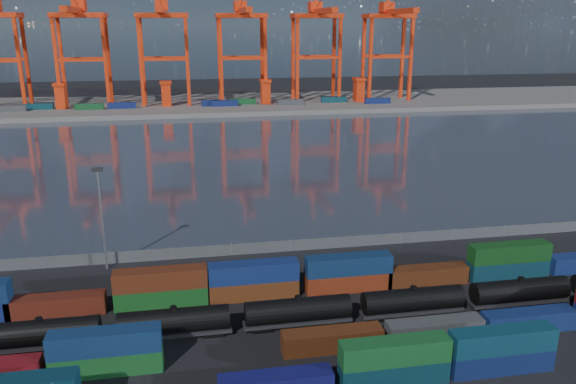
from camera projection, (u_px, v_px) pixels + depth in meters
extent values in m
plane|color=black|center=(331.00, 337.00, 69.74)|extent=(700.00, 700.00, 0.00)
plane|color=#2E3542|center=(244.00, 154.00, 168.75)|extent=(700.00, 700.00, 0.00)
cube|color=#514F4C|center=(221.00, 104.00, 267.47)|extent=(700.00, 70.00, 2.00)
cube|color=#0B2F3A|center=(394.00, 372.00, 60.48)|extent=(11.98, 2.44, 2.59)
cube|color=#165525|center=(395.00, 351.00, 59.74)|extent=(11.98, 2.44, 2.59)
cube|color=#0F1C4D|center=(500.00, 360.00, 62.60)|extent=(11.98, 2.44, 2.59)
cube|color=#0E374A|center=(503.00, 340.00, 61.86)|extent=(11.98, 2.44, 2.59)
cube|color=#165421|center=(107.00, 362.00, 62.27)|extent=(12.11, 2.46, 2.62)
cube|color=navy|center=(105.00, 341.00, 61.51)|extent=(12.11, 2.46, 2.62)
cube|color=#4E240F|center=(332.00, 340.00, 66.64)|extent=(12.11, 2.46, 2.62)
cube|color=#3E4043|center=(434.00, 330.00, 68.84)|extent=(12.11, 2.46, 2.62)
cube|color=navy|center=(528.00, 320.00, 71.00)|extent=(12.11, 2.46, 2.62)
cube|color=#541B10|center=(57.00, 305.00, 74.77)|extent=(12.58, 2.56, 2.73)
cube|color=#154F1A|center=(162.00, 297.00, 77.10)|extent=(12.58, 2.56, 2.73)
cube|color=#562311|center=(160.00, 279.00, 76.32)|extent=(12.58, 2.56, 2.73)
cube|color=#5A2B12|center=(254.00, 289.00, 79.27)|extent=(12.58, 2.56, 2.73)
cube|color=navy|center=(254.00, 272.00, 78.49)|extent=(12.58, 2.56, 2.73)
cube|color=maroon|center=(348.00, 282.00, 81.62)|extent=(12.58, 2.56, 2.73)
cube|color=#0F284D|center=(349.00, 264.00, 80.84)|extent=(12.58, 2.56, 2.73)
cube|color=#4D230F|center=(426.00, 275.00, 83.66)|extent=(12.58, 2.56, 2.73)
cube|color=#0C303F|center=(508.00, 269.00, 85.92)|extent=(12.58, 2.56, 2.73)
cube|color=#124416|center=(510.00, 252.00, 85.14)|extent=(12.58, 2.56, 2.73)
cylinder|color=black|center=(41.00, 332.00, 66.21)|extent=(13.51, 3.01, 3.01)
cylinder|color=black|center=(39.00, 320.00, 65.74)|extent=(0.83, 0.83, 0.52)
cube|color=black|center=(42.00, 345.00, 66.69)|extent=(14.03, 2.08, 0.42)
cube|color=black|center=(1.00, 352.00, 66.01)|extent=(2.60, 1.87, 0.62)
cube|color=black|center=(84.00, 344.00, 67.60)|extent=(2.60, 1.87, 0.62)
cylinder|color=black|center=(174.00, 321.00, 68.85)|extent=(13.51, 3.01, 3.01)
cylinder|color=black|center=(173.00, 308.00, 68.37)|extent=(0.83, 0.83, 0.52)
cube|color=black|center=(175.00, 333.00, 69.32)|extent=(14.03, 2.08, 0.42)
cube|color=black|center=(136.00, 339.00, 68.65)|extent=(2.60, 1.87, 0.62)
cube|color=black|center=(213.00, 332.00, 70.24)|extent=(2.60, 1.87, 0.62)
cylinder|color=black|center=(298.00, 310.00, 71.48)|extent=(13.51, 3.01, 3.01)
cylinder|color=black|center=(298.00, 298.00, 71.01)|extent=(0.83, 0.83, 0.52)
cube|color=black|center=(298.00, 321.00, 71.96)|extent=(14.03, 2.08, 0.42)
cube|color=black|center=(262.00, 327.00, 71.28)|extent=(2.60, 1.87, 0.62)
cube|color=black|center=(333.00, 321.00, 72.87)|extent=(2.60, 1.87, 0.62)
cylinder|color=black|center=(413.00, 300.00, 74.12)|extent=(13.51, 3.01, 3.01)
cylinder|color=black|center=(414.00, 288.00, 73.64)|extent=(0.83, 0.83, 0.52)
cube|color=black|center=(412.00, 311.00, 74.59)|extent=(14.03, 2.08, 0.42)
cube|color=black|center=(378.00, 317.00, 73.92)|extent=(2.60, 1.87, 0.62)
cube|color=black|center=(445.00, 311.00, 75.51)|extent=(2.60, 1.87, 0.62)
cylinder|color=black|center=(520.00, 290.00, 76.75)|extent=(13.51, 3.01, 3.01)
cylinder|color=black|center=(521.00, 279.00, 76.28)|extent=(0.83, 0.83, 0.52)
cube|color=black|center=(518.00, 301.00, 77.23)|extent=(14.03, 2.08, 0.42)
cube|color=black|center=(487.00, 307.00, 76.55)|extent=(2.60, 1.87, 0.62)
cube|color=black|center=(549.00, 301.00, 78.14)|extent=(2.60, 1.87, 0.62)
cube|color=#595B5E|center=(290.00, 246.00, 95.85)|extent=(160.00, 0.06, 2.00)
cylinder|color=slate|center=(43.00, 262.00, 89.03)|extent=(0.12, 0.12, 2.20)
cylinder|color=slate|center=(108.00, 258.00, 90.73)|extent=(0.12, 0.12, 2.20)
cylinder|color=slate|center=(171.00, 253.00, 92.43)|extent=(0.12, 0.12, 2.20)
cylinder|color=slate|center=(232.00, 249.00, 94.13)|extent=(0.12, 0.12, 2.20)
cylinder|color=slate|center=(290.00, 245.00, 95.83)|extent=(0.12, 0.12, 2.20)
cylinder|color=slate|center=(347.00, 241.00, 97.53)|extent=(0.12, 0.12, 2.20)
cylinder|color=slate|center=(401.00, 238.00, 99.22)|extent=(0.12, 0.12, 2.20)
cylinder|color=slate|center=(454.00, 234.00, 100.92)|extent=(0.12, 0.12, 2.20)
cylinder|color=slate|center=(505.00, 231.00, 102.62)|extent=(0.12, 0.12, 2.20)
cylinder|color=slate|center=(554.00, 227.00, 104.32)|extent=(0.12, 0.12, 2.20)
cylinder|color=slate|center=(102.00, 221.00, 86.87)|extent=(0.36, 0.36, 16.00)
cube|color=black|center=(97.00, 170.00, 84.49)|extent=(1.60, 0.40, 0.60)
cube|color=red|center=(20.00, 66.00, 237.54)|extent=(1.46, 1.46, 41.18)
cube|color=red|center=(27.00, 64.00, 247.89)|extent=(1.46, 1.46, 41.18)
cube|color=red|center=(2.00, 59.00, 245.59)|extent=(20.13, 1.28, 1.28)
cube|color=red|center=(57.00, 65.00, 240.06)|extent=(1.46, 1.46, 41.18)
cube|color=red|center=(62.00, 64.00, 250.42)|extent=(1.46, 1.46, 41.18)
cube|color=red|center=(106.00, 65.00, 243.49)|extent=(1.46, 1.46, 41.18)
cube|color=red|center=(109.00, 63.00, 253.84)|extent=(1.46, 1.46, 41.18)
cube|color=red|center=(81.00, 60.00, 241.19)|extent=(20.13, 1.28, 1.28)
cube|color=red|center=(85.00, 59.00, 251.54)|extent=(20.13, 1.28, 1.28)
cube|color=red|center=(79.00, 15.00, 241.06)|extent=(22.88, 12.81, 2.01)
cube|color=red|center=(74.00, 10.00, 230.18)|extent=(2.75, 43.92, 2.29)
cube|color=red|center=(79.00, 5.00, 243.33)|extent=(5.49, 7.32, 4.58)
cube|color=red|center=(141.00, 64.00, 246.01)|extent=(1.46, 1.46, 41.18)
cube|color=red|center=(143.00, 63.00, 256.37)|extent=(1.46, 1.46, 41.18)
cube|color=red|center=(187.00, 64.00, 249.43)|extent=(1.46, 1.46, 41.18)
cube|color=red|center=(187.00, 62.00, 259.79)|extent=(1.46, 1.46, 41.18)
cube|color=red|center=(164.00, 59.00, 247.13)|extent=(20.13, 1.28, 1.28)
cube|color=red|center=(165.00, 58.00, 257.49)|extent=(20.13, 1.28, 1.28)
cube|color=red|center=(162.00, 15.00, 247.01)|extent=(22.88, 12.81, 2.01)
cube|color=red|center=(161.00, 10.00, 236.13)|extent=(2.75, 43.92, 2.29)
cube|color=red|center=(162.00, 6.00, 249.28)|extent=(5.49, 7.32, 4.58)
cube|color=red|center=(221.00, 63.00, 251.96)|extent=(1.46, 1.46, 41.18)
cube|color=red|center=(220.00, 62.00, 262.32)|extent=(1.46, 1.46, 41.18)
cube|color=red|center=(265.00, 63.00, 255.38)|extent=(1.46, 1.46, 41.18)
cube|color=red|center=(262.00, 61.00, 265.74)|extent=(1.46, 1.46, 41.18)
cube|color=red|center=(243.00, 58.00, 253.08)|extent=(20.13, 1.28, 1.28)
cube|color=red|center=(241.00, 57.00, 263.44)|extent=(20.13, 1.28, 1.28)
cube|color=red|center=(241.00, 16.00, 252.96)|extent=(22.88, 12.81, 2.01)
cube|color=red|center=(243.00, 11.00, 242.08)|extent=(2.75, 43.92, 2.29)
cube|color=red|center=(240.00, 6.00, 255.23)|extent=(5.49, 7.32, 4.58)
cube|color=red|center=(297.00, 62.00, 257.91)|extent=(1.46, 1.46, 41.18)
cube|color=red|center=(293.00, 61.00, 268.26)|extent=(1.46, 1.46, 41.18)
cube|color=red|center=(340.00, 62.00, 261.33)|extent=(1.46, 1.46, 41.18)
cube|color=red|center=(334.00, 61.00, 271.69)|extent=(1.46, 1.46, 41.18)
cube|color=red|center=(319.00, 58.00, 259.03)|extent=(20.13, 1.28, 1.28)
cube|color=red|center=(314.00, 56.00, 269.39)|extent=(20.13, 1.28, 1.28)
cube|color=red|center=(317.00, 16.00, 258.90)|extent=(22.88, 12.81, 2.01)
cube|color=red|center=(322.00, 11.00, 248.03)|extent=(2.75, 43.92, 2.29)
cube|color=red|center=(315.00, 7.00, 261.18)|extent=(5.49, 7.32, 4.58)
cube|color=red|center=(370.00, 62.00, 263.86)|extent=(1.46, 1.46, 41.18)
cube|color=red|center=(363.00, 60.00, 274.21)|extent=(1.46, 1.46, 41.18)
cube|color=red|center=(411.00, 61.00, 267.28)|extent=(1.46, 1.46, 41.18)
cube|color=red|center=(402.00, 60.00, 277.63)|extent=(1.46, 1.46, 41.18)
cube|color=red|center=(391.00, 57.00, 264.98)|extent=(20.13, 1.28, 1.28)
cube|color=red|center=(383.00, 56.00, 275.33)|extent=(20.13, 1.28, 1.28)
cube|color=red|center=(389.00, 16.00, 264.85)|extent=(22.88, 12.81, 2.01)
cube|color=red|center=(397.00, 11.00, 253.97)|extent=(2.75, 43.92, 2.29)
cube|color=red|center=(387.00, 7.00, 267.13)|extent=(5.49, 7.32, 4.58)
cube|color=navy|center=(225.00, 103.00, 252.48)|extent=(12.00, 2.44, 2.60)
cube|color=navy|center=(377.00, 101.00, 260.95)|extent=(12.00, 2.44, 2.60)
cube|color=navy|center=(215.00, 103.00, 253.07)|extent=(12.00, 2.44, 2.60)
cube|color=#0C3842|center=(39.00, 107.00, 242.47)|extent=(12.00, 2.44, 2.60)
cube|color=#3F4244|center=(11.00, 109.00, 236.31)|extent=(12.00, 2.44, 2.60)
cube|color=#3F4244|center=(290.00, 102.00, 255.67)|extent=(12.00, 2.44, 2.60)
cube|color=#144C23|center=(89.00, 107.00, 242.10)|extent=(12.00, 2.44, 2.60)
cube|color=navy|center=(122.00, 105.00, 245.66)|extent=(12.00, 2.44, 2.60)
cube|color=#144C23|center=(243.00, 101.00, 258.48)|extent=(12.00, 2.44, 2.60)
cube|color=#0C3842|center=(334.00, 99.00, 265.18)|extent=(12.00, 2.44, 2.60)
cube|color=red|center=(61.00, 97.00, 244.43)|extent=(4.00, 6.00, 10.00)
cube|color=red|center=(60.00, 84.00, 242.85)|extent=(5.00, 7.00, 1.20)
cube|color=red|center=(166.00, 95.00, 252.08)|extent=(4.00, 6.00, 10.00)
cube|color=red|center=(166.00, 82.00, 250.50)|extent=(5.00, 7.00, 1.20)
cube|color=red|center=(265.00, 93.00, 259.72)|extent=(4.00, 6.00, 10.00)
cube|color=red|center=(265.00, 81.00, 258.15)|extent=(5.00, 7.00, 1.20)
cube|color=red|center=(359.00, 91.00, 267.37)|extent=(4.00, 6.00, 10.00)
cube|color=red|center=(359.00, 79.00, 265.80)|extent=(5.00, 7.00, 1.20)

